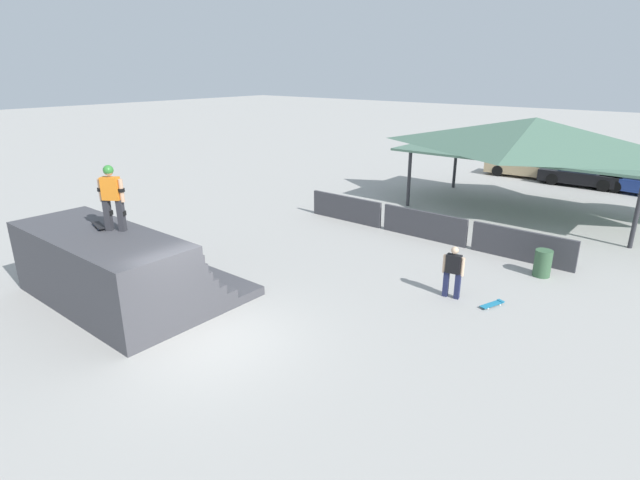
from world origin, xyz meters
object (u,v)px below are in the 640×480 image
Objects in this scene: parked_car_black at (581,175)px; skateboard_on_deck at (99,226)px; bystander_walking at (453,270)px; trash_bin at (543,263)px; skateboard_on_ground at (493,304)px; parked_car_tan at (524,166)px; skater_on_deck at (112,194)px.

skateboard_on_deck is at bearing -106.67° from parked_car_black.
bystander_walking reaches higher than trash_bin.
parked_car_tan is (-5.19, 17.96, 0.54)m from skateboard_on_ground.
skateboard_on_ground is 0.18× the size of parked_car_tan.
parked_car_black is (6.75, 23.84, -1.50)m from skateboard_on_deck.
parked_car_black is at bearing 99.02° from trash_bin.
skateboard_on_ground is 17.63m from parked_car_black.
parked_car_black is (-2.30, 14.51, 0.18)m from trash_bin.
skateboard_on_deck is at bearing 145.85° from skateboard_on_ground.
skateboard_on_ground is 3.05m from trash_bin.
bystander_walking is 1.40m from skateboard_on_ground.
bystander_walking is at bearing -81.38° from parked_car_tan.
parked_car_tan is (2.91, 24.11, -2.45)m from skater_on_deck.
skateboard_on_deck reaches higher than skateboard_on_ground.
parked_car_black is at bearing -11.79° from parked_car_tan.
skateboard_on_ground is 0.19× the size of parked_car_black.
skater_on_deck is 2.20× the size of skateboard_on_ground.
skater_on_deck reaches higher than skateboard_on_deck.
skateboard_on_ground is at bearing 5.04° from skater_on_deck.
bystander_walking reaches higher than parked_car_tan.
skateboard_on_deck reaches higher than trash_bin.
trash_bin is at bearing -81.85° from parked_car_black.
bystander_walking reaches higher than parked_car_black.
bystander_walking is 1.89× the size of skateboard_on_ground.
skater_on_deck reaches higher than parked_car_black.
parked_car_black is (-1.94, 17.51, 0.54)m from skateboard_on_ground.
parked_car_tan is (-4.05, 18.17, -0.24)m from bystander_walking.
skater_on_deck is 12.75m from trash_bin.
trash_bin is 0.20× the size of parked_car_tan.
skater_on_deck is at bearing -105.47° from parked_car_black.
trash_bin is at bearing 15.07° from skater_on_deck.
parked_car_tan is 3.28m from parked_car_black.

